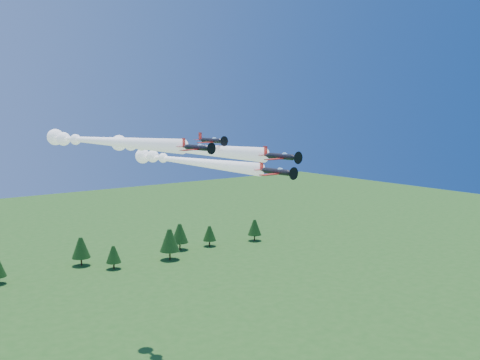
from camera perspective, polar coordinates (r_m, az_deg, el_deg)
plane_lead at (r=112.56m, az=-7.67°, el=3.49°), size 10.73×57.97×3.70m
plane_left at (r=112.62m, az=-14.90°, el=4.07°), size 12.62×54.69×3.70m
plane_right at (r=121.73m, az=-5.92°, el=2.05°), size 9.40×53.80×3.70m
plane_slot at (r=98.35m, az=-3.04°, el=4.23°), size 6.68×7.26×2.34m
treeline at (r=198.97m, az=-18.91°, el=-7.74°), size 173.55×21.26×11.97m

